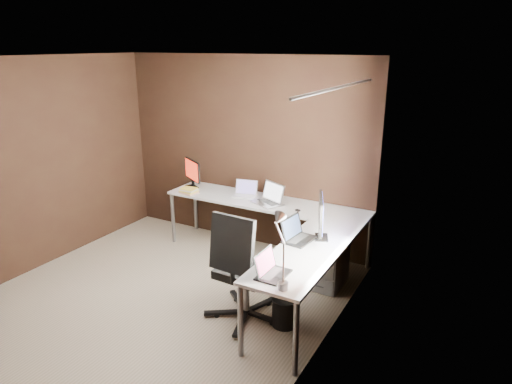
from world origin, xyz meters
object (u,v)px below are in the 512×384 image
monitor_left (192,172)px  office_chair (244,288)px  book_stack (189,191)px  monitor_right (321,215)px  laptop_black_big (296,235)px  desk_lamp (280,240)px  drawer_pedestal (325,259)px  laptop_white (245,192)px  wastebasket (285,312)px  laptop_silver (269,199)px  laptop_black_small (270,270)px

monitor_left → office_chair: bearing=-9.9°
book_stack → monitor_right: bearing=-14.8°
monitor_right → laptop_black_big: bearing=105.2°
desk_lamp → drawer_pedestal: bearing=113.4°
laptop_white → laptop_black_big: 1.50m
monitor_left → wastebasket: size_ratio=1.37×
monitor_left → monitor_right: 2.31m
laptop_white → book_stack: (-0.71, -0.27, -0.01)m
laptop_silver → wastebasket: 1.65m
wastebasket → monitor_left: bearing=146.7°
monitor_left → drawer_pedestal: bearing=20.6°
book_stack → laptop_silver: bearing=8.4°
drawer_pedestal → laptop_black_small: bearing=-90.9°
monitor_left → laptop_black_small: bearing=-8.6°
monitor_right → laptop_white: bearing=36.3°
wastebasket → desk_lamp: bearing=-71.3°
laptop_black_big → wastebasket: 0.76m
book_stack → desk_lamp: bearing=-37.0°
drawer_pedestal → wastebasket: bearing=-92.9°
drawer_pedestal → laptop_white: size_ratio=1.83×
monitor_left → book_stack: (0.11, -0.24, -0.19)m
laptop_white → laptop_black_small: size_ratio=1.03×
laptop_white → office_chair: size_ratio=0.29×
drawer_pedestal → monitor_left: (-2.10, 0.39, 0.65)m
book_stack → office_chair: size_ratio=0.22×
laptop_white → laptop_black_small: (1.26, -1.75, 0.00)m
laptop_black_big → book_stack: 1.99m
monitor_left → wastebasket: 2.59m
laptop_silver → office_chair: (0.42, -1.35, -0.45)m
monitor_left → monitor_right: bearing=11.2°
desk_lamp → book_stack: bearing=162.0°
monitor_right → desk_lamp: 1.05m
laptop_white → desk_lamp: 2.34m
drawer_pedestal → desk_lamp: (0.11, -1.44, 0.82)m
drawer_pedestal → desk_lamp: desk_lamp is taller
monitor_right → laptop_silver: bearing=30.5°
laptop_black_small → desk_lamp: bearing=-126.3°
laptop_silver → office_chair: size_ratio=0.40×
laptop_white → laptop_black_small: bearing=-65.5°
monitor_left → book_stack: 0.32m
monitor_left → laptop_white: bearing=32.8°
drawer_pedestal → monitor_right: size_ratio=1.20×
laptop_black_small → desk_lamp: (0.13, -0.10, 0.35)m
laptop_silver → monitor_right: bearing=-11.7°
wastebasket → laptop_silver: bearing=123.2°
monitor_left → desk_lamp: (2.22, -1.83, 0.17)m
drawer_pedestal → monitor_left: size_ratio=1.53×
desk_lamp → wastebasket: bearing=127.7°
desk_lamp → laptop_white: bearing=145.9°
desk_lamp → office_chair: desk_lamp is taller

